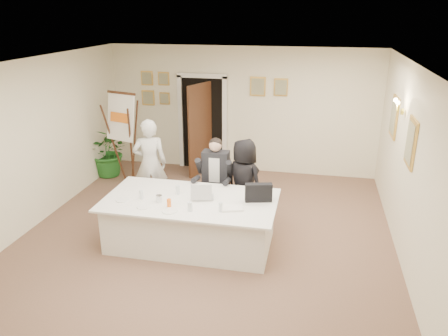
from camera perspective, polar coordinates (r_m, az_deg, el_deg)
floor at (r=7.13m, az=-2.72°, el=-9.70°), size 7.00×7.00×0.00m
ceiling at (r=6.23m, az=-3.15°, el=13.23°), size 6.00×7.00×0.02m
wall_back at (r=9.85m, az=2.34°, el=7.53°), size 6.00×0.10×2.80m
wall_front at (r=3.65m, az=-17.74°, el=-16.97°), size 6.00×0.10×2.80m
wall_left at (r=7.85m, az=-24.62°, el=2.40°), size 0.10×7.00×2.80m
wall_right at (r=6.50m, az=23.59°, el=-0.91°), size 0.10×7.00×2.80m
doorway at (r=9.95m, az=-2.91°, el=5.53°), size 1.14×0.86×2.20m
pictures_back_wall at (r=9.90m, az=-2.30°, el=10.25°), size 3.40×0.06×0.80m
pictures_right_wall at (r=7.52m, az=22.13°, el=4.82°), size 0.06×2.20×0.80m
wall_sconce at (r=7.43m, az=21.94°, el=7.46°), size 0.20×0.30×0.24m
conference_table at (r=6.94m, az=-4.35°, el=-6.96°), size 2.67×1.42×0.78m
seated_man at (r=7.70m, az=-1.16°, el=-1.28°), size 0.78×0.81×1.47m
flip_chart at (r=9.40m, az=-12.66°, el=3.24°), size 0.70×0.52×1.93m
standing_man at (r=8.18m, az=-9.63°, el=0.55°), size 0.71×0.58×1.69m
standing_woman at (r=7.51m, az=2.63°, el=-1.76°), size 0.87×0.77×1.50m
potted_palm at (r=10.01m, az=-14.76°, el=2.12°), size 1.10×0.98×1.13m
laptop at (r=6.76m, az=-2.74°, el=-2.83°), size 0.39×0.41×0.28m
laptop_bag at (r=6.65m, az=4.53°, el=-3.22°), size 0.42×0.21×0.29m
paper_stack at (r=6.43m, az=1.05°, el=-5.25°), size 0.37×0.30×0.03m
plate_left at (r=6.89m, az=-13.15°, el=-4.07°), size 0.25×0.25×0.01m
plate_mid at (r=6.60m, az=-10.47°, el=-4.99°), size 0.25×0.25×0.01m
plate_near at (r=6.41m, az=-7.11°, el=-5.58°), size 0.28×0.28×0.01m
glass_a at (r=6.86m, az=-10.75°, el=-3.43°), size 0.06×0.06×0.14m
glass_b at (r=6.36m, az=-4.47°, el=-5.05°), size 0.07×0.07×0.14m
glass_c at (r=6.34m, az=-0.44°, el=-5.11°), size 0.06×0.06×0.14m
glass_d at (r=6.96m, az=-6.04°, el=-2.83°), size 0.08×0.08×0.14m
oj_glass at (r=6.51m, az=-7.20°, el=-4.58°), size 0.06×0.06×0.13m
steel_jug at (r=6.71m, az=-8.48°, el=-3.97°), size 0.12×0.12×0.11m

